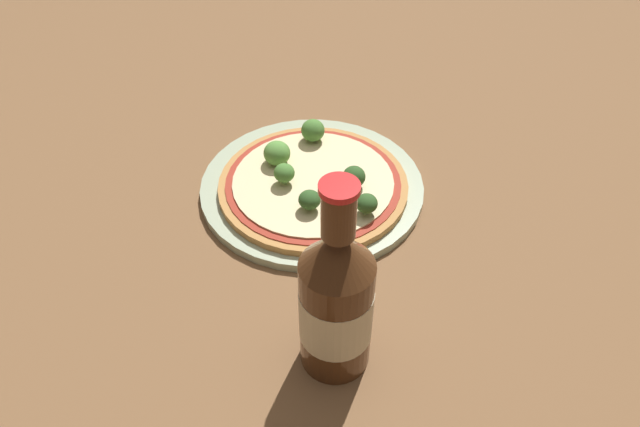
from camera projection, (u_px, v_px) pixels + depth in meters
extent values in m
plane|color=brown|center=(309.00, 192.00, 0.83)|extent=(3.00, 3.00, 0.00)
cylinder|color=#A3B293|center=(312.00, 187.00, 0.83)|extent=(0.29, 0.29, 0.01)
cylinder|color=#B77F42|center=(312.00, 186.00, 0.81)|extent=(0.25, 0.25, 0.01)
cylinder|color=maroon|center=(312.00, 183.00, 0.81)|extent=(0.23, 0.23, 0.00)
cylinder|color=beige|center=(312.00, 182.00, 0.81)|extent=(0.21, 0.21, 0.00)
cylinder|color=#89A866|center=(277.00, 160.00, 0.83)|extent=(0.01, 0.01, 0.01)
ellipsoid|color=#568E3D|center=(277.00, 153.00, 0.82)|extent=(0.04, 0.04, 0.03)
cylinder|color=#89A866|center=(366.00, 210.00, 0.76)|extent=(0.01, 0.01, 0.01)
ellipsoid|color=#2D5123|center=(367.00, 203.00, 0.75)|extent=(0.03, 0.03, 0.02)
cylinder|color=#89A866|center=(285.00, 180.00, 0.80)|extent=(0.01, 0.01, 0.01)
ellipsoid|color=#477A33|center=(284.00, 173.00, 0.79)|extent=(0.03, 0.03, 0.02)
cylinder|color=#89A866|center=(313.00, 138.00, 0.87)|extent=(0.01, 0.01, 0.01)
ellipsoid|color=#477A33|center=(313.00, 130.00, 0.86)|extent=(0.03, 0.03, 0.03)
cylinder|color=#89A866|center=(354.00, 184.00, 0.79)|extent=(0.01, 0.01, 0.01)
ellipsoid|color=#2D5123|center=(354.00, 177.00, 0.79)|extent=(0.03, 0.03, 0.03)
cylinder|color=#89A866|center=(310.00, 206.00, 0.76)|extent=(0.01, 0.01, 0.01)
ellipsoid|color=#2D5123|center=(310.00, 200.00, 0.76)|extent=(0.03, 0.03, 0.02)
cylinder|color=#472814|center=(336.00, 314.00, 0.60)|extent=(0.07, 0.07, 0.14)
cylinder|color=#C6B793|center=(336.00, 312.00, 0.59)|extent=(0.07, 0.07, 0.06)
cone|color=#472814|center=(338.00, 251.00, 0.54)|extent=(0.07, 0.07, 0.04)
cylinder|color=#472814|center=(339.00, 214.00, 0.50)|extent=(0.03, 0.03, 0.05)
cylinder|color=red|center=(339.00, 188.00, 0.49)|extent=(0.03, 0.03, 0.01)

